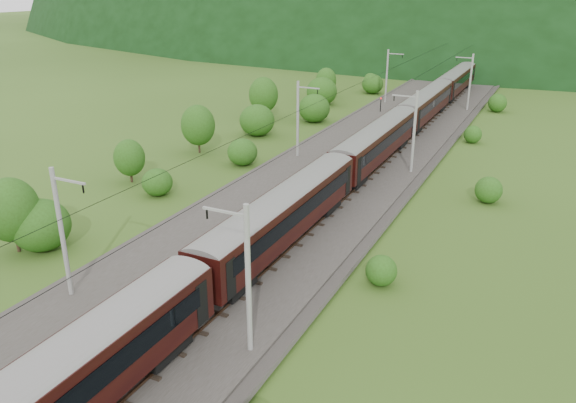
% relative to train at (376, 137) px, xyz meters
% --- Properties ---
extents(ground, '(600.00, 600.00, 0.00)m').
position_rel_train_xyz_m(ground, '(-2.40, -32.18, -3.32)').
color(ground, '#314B17').
rests_on(ground, ground).
extents(railbed, '(14.00, 220.00, 0.30)m').
position_rel_train_xyz_m(railbed, '(-2.40, -22.18, -3.17)').
color(railbed, '#38332D').
rests_on(railbed, ground).
extents(track_left, '(2.40, 220.00, 0.27)m').
position_rel_train_xyz_m(track_left, '(-4.80, -22.18, -2.95)').
color(track_left, brown).
rests_on(track_left, railbed).
extents(track_right, '(2.40, 220.00, 0.27)m').
position_rel_train_xyz_m(track_right, '(0.00, -22.18, -2.95)').
color(track_right, brown).
rests_on(track_right, railbed).
extents(catenary_left, '(2.54, 192.28, 8.00)m').
position_rel_train_xyz_m(catenary_left, '(-8.52, -0.18, 1.18)').
color(catenary_left, gray).
rests_on(catenary_left, railbed).
extents(catenary_right, '(2.54, 192.28, 8.00)m').
position_rel_train_xyz_m(catenary_right, '(3.72, -0.18, 1.18)').
color(catenary_right, gray).
rests_on(catenary_right, railbed).
extents(overhead_wires, '(4.83, 198.00, 0.03)m').
position_rel_train_xyz_m(overhead_wires, '(-2.40, -22.18, 3.78)').
color(overhead_wires, black).
rests_on(overhead_wires, ground).
extents(mountain_main, '(504.00, 360.00, 244.00)m').
position_rel_train_xyz_m(mountain_main, '(-2.40, 227.82, -3.32)').
color(mountain_main, black).
rests_on(mountain_main, ground).
extents(mountain_ridge, '(336.00, 280.00, 132.00)m').
position_rel_train_xyz_m(mountain_ridge, '(-122.40, 267.82, -3.32)').
color(mountain_ridge, black).
rests_on(mountain_ridge, ground).
extents(train, '(2.77, 153.64, 4.81)m').
position_rel_train_xyz_m(train, '(0.00, 0.00, 0.00)').
color(train, black).
rests_on(train, ground).
extents(hazard_post_near, '(0.16, 0.16, 1.53)m').
position_rel_train_xyz_m(hazard_post_near, '(-2.94, -6.17, -2.25)').
color(hazard_post_near, red).
rests_on(hazard_post_near, railbed).
extents(hazard_post_far, '(0.18, 0.18, 1.68)m').
position_rel_train_xyz_m(hazard_post_far, '(-1.99, -10.59, -2.18)').
color(hazard_post_far, red).
rests_on(hazard_post_far, railbed).
extents(signal, '(0.23, 0.23, 2.04)m').
position_rel_train_xyz_m(signal, '(-7.22, 24.94, -1.82)').
color(signal, black).
rests_on(signal, railbed).
extents(vegetation_left, '(11.68, 145.72, 6.62)m').
position_rel_train_xyz_m(vegetation_left, '(-16.68, -11.02, -0.90)').
color(vegetation_left, '#274C14').
rests_on(vegetation_left, ground).
extents(vegetation_right, '(6.76, 106.36, 2.66)m').
position_rel_train_xyz_m(vegetation_right, '(8.70, -28.95, -2.11)').
color(vegetation_right, '#274C14').
rests_on(vegetation_right, ground).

